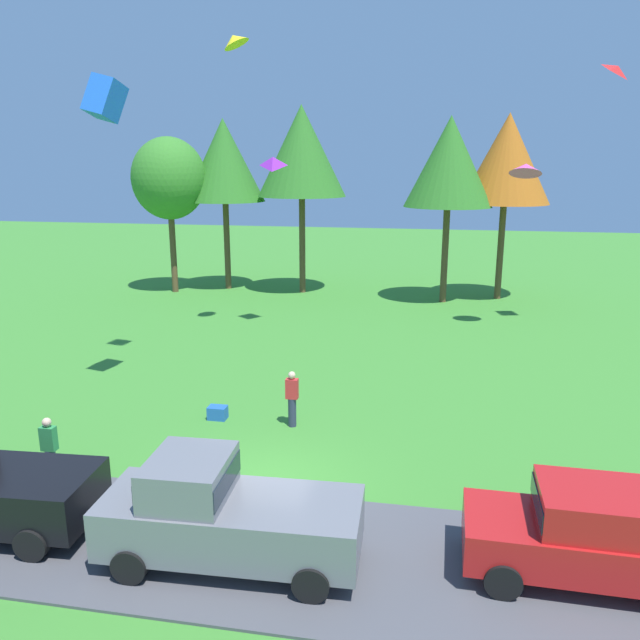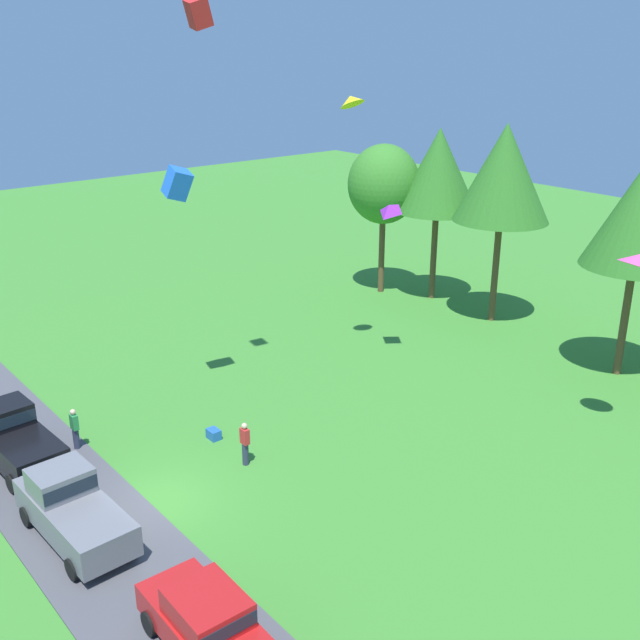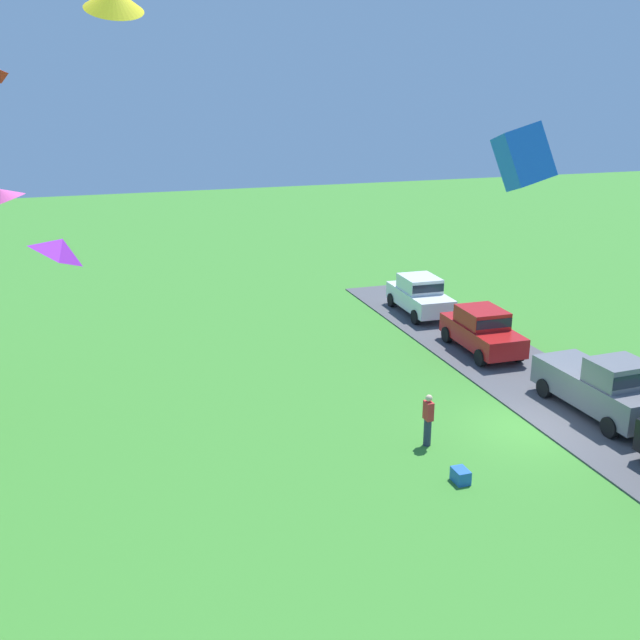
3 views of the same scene
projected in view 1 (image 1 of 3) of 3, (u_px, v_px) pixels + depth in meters
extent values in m
plane|color=#3D842D|center=(262.00, 488.00, 15.07)|extent=(120.00, 120.00, 0.00)
cube|color=#4C4C51|center=(230.00, 547.00, 12.70)|extent=(36.00, 4.40, 0.06)
cylinder|color=black|center=(32.00, 544.00, 12.18)|extent=(0.69, 0.28, 0.68)
cylinder|color=black|center=(78.00, 496.00, 13.92)|extent=(0.69, 0.28, 0.68)
cube|color=slate|center=(232.00, 522.00, 12.03)|extent=(5.06, 2.07, 1.00)
cube|color=slate|center=(189.00, 477.00, 11.92)|extent=(1.56, 1.81, 0.80)
cube|color=#19232D|center=(189.00, 477.00, 11.92)|extent=(1.59, 1.78, 0.44)
cylinder|color=black|center=(130.00, 566.00, 11.53)|extent=(0.69, 0.26, 0.68)
cylinder|color=black|center=(167.00, 513.00, 13.26)|extent=(0.69, 0.26, 0.68)
cylinder|color=black|center=(311.00, 584.00, 11.04)|extent=(0.69, 0.26, 0.68)
cylinder|color=black|center=(325.00, 526.00, 12.77)|extent=(0.69, 0.26, 0.68)
cube|color=red|center=(585.00, 543.00, 11.54)|extent=(4.44, 1.90, 0.80)
cube|color=red|center=(595.00, 508.00, 11.34)|extent=(2.04, 1.69, 0.70)
cube|color=#19232D|center=(595.00, 508.00, 11.34)|extent=(2.08, 1.65, 0.38)
cylinder|color=black|center=(503.00, 581.00, 11.12)|extent=(0.69, 0.26, 0.68)
cylinder|color=black|center=(497.00, 527.00, 12.75)|extent=(0.69, 0.26, 0.68)
cylinder|color=#2D334C|center=(52.00, 466.00, 15.19)|extent=(0.24, 0.24, 0.88)
cube|color=#2D8E47|center=(49.00, 438.00, 15.01)|extent=(0.36, 0.22, 0.60)
sphere|color=beige|center=(47.00, 422.00, 14.90)|extent=(0.22, 0.22, 0.22)
cylinder|color=#2D334C|center=(292.00, 412.00, 18.46)|extent=(0.24, 0.24, 0.88)
cube|color=red|center=(292.00, 389.00, 18.28)|extent=(0.36, 0.22, 0.60)
sphere|color=beige|center=(292.00, 375.00, 18.17)|extent=(0.22, 0.22, 0.22)
cylinder|color=brown|center=(173.00, 252.00, 37.01)|extent=(0.36, 0.36, 4.74)
ellipsoid|color=#387F28|center=(169.00, 178.00, 35.94)|extent=(4.27, 4.27, 4.70)
cylinder|color=brown|center=(227.00, 246.00, 37.92)|extent=(0.36, 0.36, 5.30)
cone|color=#2D7023|center=(224.00, 160.00, 36.67)|extent=(4.77, 4.77, 4.77)
cylinder|color=brown|center=(302.00, 245.00, 36.77)|extent=(0.36, 0.36, 5.65)
cone|color=#2D7023|center=(302.00, 151.00, 35.43)|extent=(5.09, 5.09, 5.09)
cylinder|color=brown|center=(445.00, 255.00, 34.24)|extent=(0.36, 0.36, 5.25)
cone|color=#2D7023|center=(449.00, 162.00, 33.00)|extent=(4.72, 4.72, 4.72)
cylinder|color=brown|center=(500.00, 252.00, 35.06)|extent=(0.36, 0.36, 5.35)
cone|color=#B25B19|center=(507.00, 159.00, 33.80)|extent=(4.82, 4.82, 4.82)
cube|color=blue|center=(218.00, 413.00, 19.03)|extent=(0.56, 0.40, 0.40)
pyramid|color=purple|center=(273.00, 162.00, 26.85)|extent=(0.99, 1.02, 0.73)
cone|color=yellow|center=(235.00, 40.00, 24.64)|extent=(1.21, 1.16, 0.80)
cone|color=#EA4C9E|center=(526.00, 169.00, 26.86)|extent=(1.64, 1.69, 0.88)
pyramid|color=red|center=(618.00, 69.00, 25.35)|extent=(1.26, 1.27, 0.72)
cube|color=blue|center=(105.00, 98.00, 18.35)|extent=(1.16, 1.19, 1.46)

